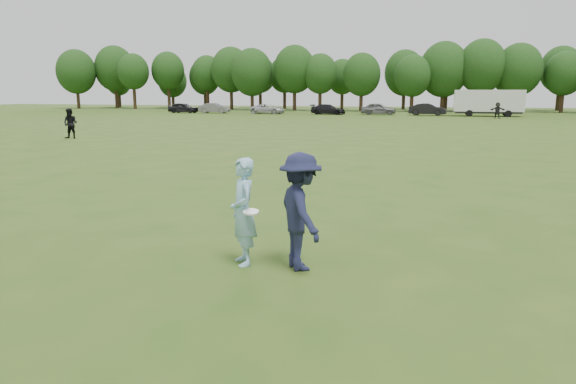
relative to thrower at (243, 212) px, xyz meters
name	(u,v)px	position (x,y,z in m)	size (l,w,h in m)	color
ground	(294,263)	(0.84, 0.25, -0.92)	(200.00, 200.00, 0.00)	#2D4F16
thrower	(243,212)	(0.00, 0.00, 0.00)	(0.67, 0.44, 1.84)	#91C4E0
defender	(301,211)	(1.00, 0.05, 0.06)	(1.27, 0.73, 1.96)	#1C1F3D
player_far_a	(71,124)	(-19.35, 19.80, 0.03)	(0.92, 0.72, 1.90)	black
player_far_d	(498,110)	(9.56, 54.55, -0.01)	(1.69, 0.54, 1.83)	black
car_a	(183,108)	(-31.87, 59.18, -0.19)	(1.73, 4.31, 1.47)	black
car_b	(214,108)	(-27.26, 59.66, -0.21)	(1.50, 4.30, 1.42)	slate
car_c	(268,109)	(-19.28, 59.60, -0.26)	(2.20, 4.77, 1.33)	#BDBCC1
car_d	(328,109)	(-10.92, 59.86, -0.25)	(1.88, 4.63, 1.34)	black
car_e	(378,109)	(-4.38, 60.59, -0.14)	(1.85, 4.59, 1.57)	slate
car_f	(428,109)	(1.86, 60.37, -0.16)	(1.61, 4.61, 1.52)	black
disc_in_play	(251,212)	(0.23, -0.23, 0.07)	(0.33, 0.33, 0.08)	white
cargo_trailer	(488,102)	(9.00, 59.93, 0.85)	(9.00, 2.75, 3.20)	silver
treeline	(444,70)	(3.65, 77.15, 5.34)	(130.35, 18.39, 11.74)	#332114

